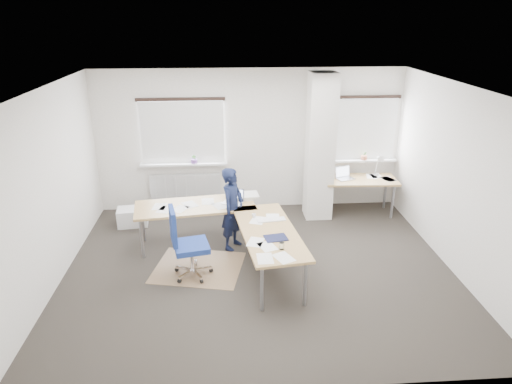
{
  "coord_description": "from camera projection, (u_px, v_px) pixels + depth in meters",
  "views": [
    {
      "loc": [
        -0.48,
        -6.23,
        3.75
      ],
      "look_at": [
        0.02,
        0.9,
        0.94
      ],
      "focal_mm": 32.0,
      "sensor_mm": 36.0,
      "label": 1
    }
  ],
  "objects": [
    {
      "name": "person",
      "position": [
        233.0,
        209.0,
        7.59
      ],
      "size": [
        0.55,
        0.62,
        1.42
      ],
      "primitive_type": "imported",
      "rotation": [
        0.0,
        0.0,
        1.08
      ],
      "color": "black",
      "rests_on": "ground"
    },
    {
      "name": "task_chair",
      "position": [
        189.0,
        257.0,
        6.87
      ],
      "size": [
        0.63,
        0.62,
        1.14
      ],
      "rotation": [
        0.0,
        0.0,
        0.21
      ],
      "color": "navy",
      "rests_on": "ground"
    },
    {
      "name": "desk_side",
      "position": [
        360.0,
        181.0,
        8.92
      ],
      "size": [
        1.43,
        0.76,
        1.22
      ],
      "rotation": [
        0.0,
        0.0,
        -0.05
      ],
      "color": "#A17845",
      "rests_on": "ground"
    },
    {
      "name": "white_crate",
      "position": [
        133.0,
        217.0,
        8.61
      ],
      "size": [
        0.59,
        0.44,
        0.33
      ],
      "primitive_type": "cube",
      "rotation": [
        0.0,
        0.0,
        0.11
      ],
      "color": "white",
      "rests_on": "ground"
    },
    {
      "name": "floor_mat",
      "position": [
        198.0,
        267.0,
        7.21
      ],
      "size": [
        1.54,
        1.38,
        0.01
      ],
      "primitive_type": "cube",
      "rotation": [
        0.0,
        0.0,
        -0.21
      ],
      "color": "#836647",
      "rests_on": "ground"
    },
    {
      "name": "desk_main",
      "position": [
        232.0,
        219.0,
        7.27
      ],
      "size": [
        2.72,
        2.63,
        0.96
      ],
      "rotation": [
        0.0,
        0.0,
        0.13
      ],
      "color": "#A17845",
      "rests_on": "ground"
    },
    {
      "name": "ground",
      "position": [
        259.0,
        268.0,
        7.19
      ],
      "size": [
        6.0,
        6.0,
        0.0
      ],
      "primitive_type": "plane",
      "color": "#2A2721",
      "rests_on": "ground"
    },
    {
      "name": "room_shell",
      "position": [
        269.0,
        153.0,
        6.98
      ],
      "size": [
        6.04,
        5.04,
        2.82
      ],
      "color": "beige",
      "rests_on": "ground"
    }
  ]
}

